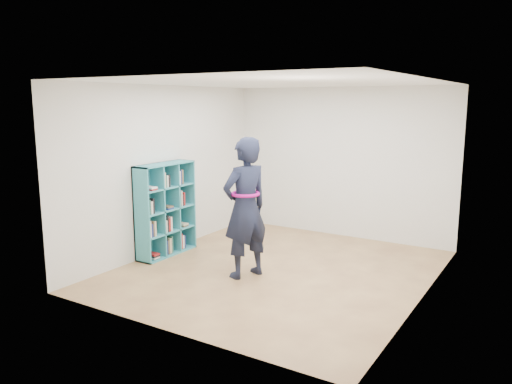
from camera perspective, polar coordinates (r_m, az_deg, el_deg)
The scene contains 9 objects.
floor at distance 7.14m, azimuth 2.36°, elevation -8.92°, with size 4.50×4.50×0.00m, color brown.
ceiling at distance 6.75m, azimuth 2.53°, elevation 12.41°, with size 4.50×4.50×0.00m, color white.
wall_left at distance 7.99m, azimuth -10.19°, elevation 2.58°, with size 0.02×4.50×2.60m, color silver.
wall_right at distance 6.12m, azimuth 19.01°, elevation -0.15°, with size 0.02×4.50×2.60m, color silver.
wall_back at distance 8.84m, azimuth 9.61°, elevation 3.33°, with size 4.00×0.02×2.60m, color silver.
wall_front at distance 5.02m, azimuth -10.24°, elevation -1.95°, with size 4.00×0.02×2.60m, color silver.
bookshelf at distance 7.82m, azimuth -10.43°, elevation -2.09°, with size 0.31×1.07×1.43m.
person at distance 6.66m, azimuth -1.23°, elevation -1.83°, with size 0.67×0.81×1.90m.
smartphone at distance 6.79m, azimuth -1.34°, elevation -0.52°, with size 0.02×0.11×0.14m.
Camera 1 is at (3.29, -5.89, 2.35)m, focal length 35.00 mm.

